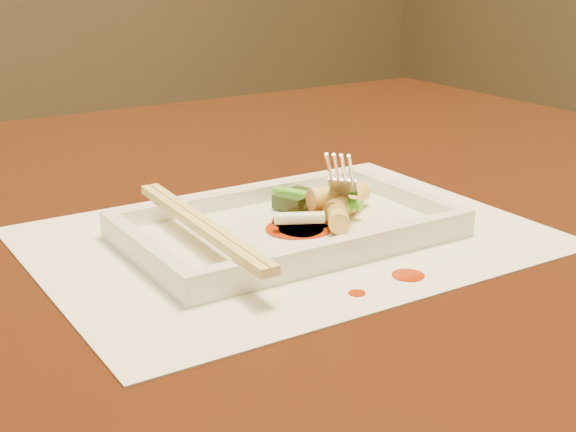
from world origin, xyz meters
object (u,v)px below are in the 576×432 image
placemat (288,238)px  fork (346,125)px  table (143,310)px  plate_base (288,232)px  chopstick_a (196,225)px

placemat → fork: 0.11m
placemat → table: bearing=118.4°
table → placemat: 0.19m
table → fork: bearing=-39.9°
plate_base → chopstick_a: bearing=180.0°
table → chopstick_a: (-0.01, -0.14, 0.13)m
chopstick_a → placemat: bearing=0.0°
placemat → fork: fork is taller
table → placemat: bearing=-61.6°
plate_base → fork: bearing=14.4°
chopstick_a → fork: fork is taller
placemat → fork: (0.07, 0.02, 0.08)m
placemat → fork: bearing=14.4°
table → chopstick_a: 0.19m
table → placemat: (0.08, -0.14, 0.10)m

